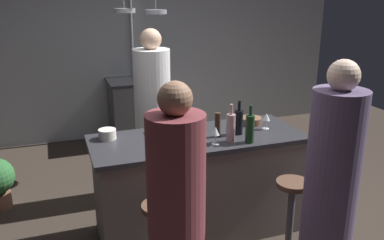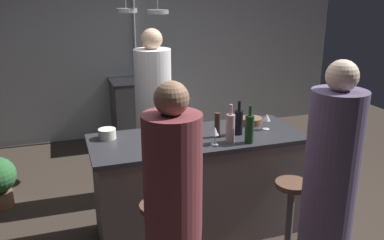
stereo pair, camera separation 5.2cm
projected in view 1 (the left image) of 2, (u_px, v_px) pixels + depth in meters
ground_plane at (197, 229)px, 3.71m from camera, size 9.00×9.00×0.00m
back_wall at (130, 46)px, 5.88m from camera, size 6.40×0.16×2.60m
kitchen_island at (198, 184)px, 3.58m from camera, size 1.80×0.72×0.90m
stove_range at (138, 110)px, 5.78m from camera, size 0.80×0.64×0.89m
chef at (153, 121)px, 4.16m from camera, size 0.37×0.37×1.73m
guest_left at (177, 224)px, 2.43m from camera, size 0.34×0.34×1.62m
bar_stool_right at (290, 217)px, 3.22m from camera, size 0.28×0.28×0.68m
guest_right at (330, 192)px, 2.76m from camera, size 0.35×0.35×1.68m
overhead_pot_rack at (138, 30)px, 5.03m from camera, size 0.59×1.37×2.17m
cutting_board at (166, 133)px, 3.49m from camera, size 0.32×0.22×0.02m
pepper_mill at (218, 125)px, 3.40m from camera, size 0.05×0.05×0.21m
wine_bottle_dark at (239, 122)px, 3.47m from camera, size 0.07×0.07×0.29m
wine_bottle_red at (250, 128)px, 3.27m from camera, size 0.07×0.07×0.31m
wine_bottle_rose at (231, 127)px, 3.29m from camera, size 0.07×0.07×0.32m
wine_glass_near_right_guest at (266, 118)px, 3.59m from camera, size 0.07×0.07×0.15m
wine_glass_by_chef at (215, 132)px, 3.23m from camera, size 0.07×0.07×0.15m
mixing_bowl_ceramic at (107, 134)px, 3.37m from camera, size 0.15×0.15×0.08m
mixing_bowl_wooden at (251, 120)px, 3.76m from camera, size 0.20×0.20×0.06m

